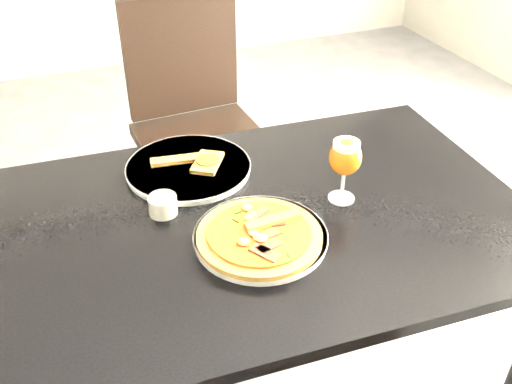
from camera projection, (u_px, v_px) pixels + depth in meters
name	position (u px, v px, depth m)	size (l,w,h in m)	color
dining_table	(268.00, 244.00, 1.36)	(1.24, 0.87, 0.75)	black
chair_far	(197.00, 122.00, 2.14)	(0.47, 0.47, 0.98)	black
plate_main	(261.00, 237.00, 1.23)	(0.29, 0.29, 0.02)	white
pizza	(260.00, 235.00, 1.21)	(0.27, 0.27, 0.03)	#976224
plate_second	(189.00, 168.00, 1.46)	(0.32, 0.32, 0.02)	white
crust_scraps	(197.00, 161.00, 1.46)	(0.19, 0.13, 0.01)	#976224
loose_crust	(252.00, 208.00, 1.32)	(0.11, 0.03, 0.01)	#976224
sauce_cup	(163.00, 204.00, 1.30)	(0.07, 0.07, 0.04)	beige
beer_glass	(345.00, 158.00, 1.30)	(0.08, 0.08, 0.16)	silver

